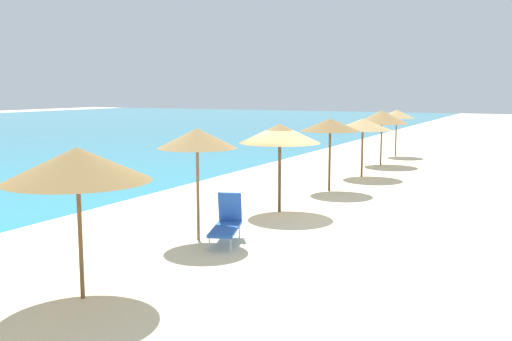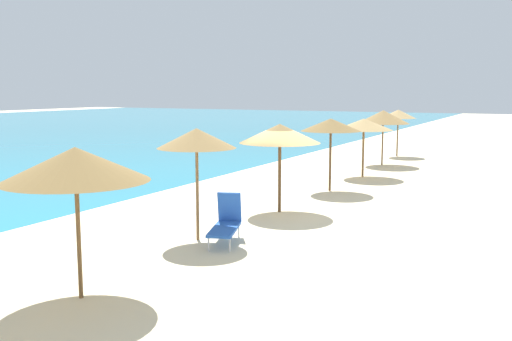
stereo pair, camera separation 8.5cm
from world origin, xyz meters
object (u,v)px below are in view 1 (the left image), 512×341
Objects in this scene: beach_umbrella_4 at (280,134)px; beach_umbrella_6 at (363,124)px; beach_umbrella_2 at (77,165)px; beach_umbrella_8 at (397,114)px; lounge_chair_0 at (227,223)px; beach_umbrella_3 at (197,139)px; beach_umbrella_5 at (330,125)px; beach_umbrella_7 at (382,117)px.

beach_umbrella_6 is (8.17, -0.16, -0.15)m from beach_umbrella_4.
beach_umbrella_8 is (25.01, 0.34, -0.06)m from beach_umbrella_2.
beach_umbrella_6 is at bearing -108.84° from lounge_chair_0.
beach_umbrella_3 is at bearing 180.00° from beach_umbrella_8.
beach_umbrella_6 is (12.13, -0.57, -0.28)m from beach_umbrella_3.
beach_umbrella_5 is 12.42m from beach_umbrella_8.
beach_umbrella_4 is 4.24m from beach_umbrella_5.
beach_umbrella_4 is 16.65m from beach_umbrella_8.
beach_umbrella_3 is at bearing -7.66° from lounge_chair_0.
beach_umbrella_7 is at bearing 0.22° from beach_umbrella_2.
beach_umbrella_5 reaches higher than beach_umbrella_6.
beach_umbrella_5 is 8.24m from beach_umbrella_7.
beach_umbrella_8 is at bearing 3.56° from beach_umbrella_7.
beach_umbrella_2 is 1.02× the size of beach_umbrella_5.
beach_umbrella_8 is 20.56m from lounge_chair_0.
beach_umbrella_2 reaches higher than beach_umbrella_7.
beach_umbrella_2 is 1.09× the size of beach_umbrella_6.
beach_umbrella_6 is at bearing -2.68° from beach_umbrella_3.
beach_umbrella_4 is at bearing -104.89° from lounge_chair_0.
beach_umbrella_7 is 4.18m from beach_umbrella_8.
beach_umbrella_3 is 1.04× the size of beach_umbrella_5.
beach_umbrella_8 is at bearing 0.77° from beach_umbrella_2.
lounge_chair_0 is at bearing -179.28° from beach_umbrella_6.
beach_umbrella_6 is at bearing -176.18° from beach_umbrella_8.
beach_umbrella_3 is at bearing 179.09° from beach_umbrella_7.
lounge_chair_0 is (-20.46, -0.72, -1.87)m from beach_umbrella_8.
beach_umbrella_8 is at bearing -0.00° from beach_umbrella_3.
beach_umbrella_3 is 2.18m from lounge_chair_0.
beach_umbrella_8 reaches higher than lounge_chair_0.
beach_umbrella_3 reaches higher than beach_umbrella_7.
beach_umbrella_7 is at bearing 1.67° from beach_umbrella_5.
beach_umbrella_8 is at bearing 3.82° from beach_umbrella_6.
lounge_chair_0 is at bearing -178.39° from beach_umbrella_7.
beach_umbrella_7 is (20.84, 0.08, -0.04)m from beach_umbrella_2.
beach_umbrella_2 is at bearing -179.23° from beach_umbrella_8.
beach_umbrella_4 is (8.37, -0.07, -0.02)m from beach_umbrella_2.
beach_umbrella_2 is 1.58× the size of lounge_chair_0.
beach_umbrella_2 is 1.05× the size of beach_umbrella_8.
beach_umbrella_3 is at bearing 176.51° from beach_umbrella_5.
beach_umbrella_8 is (20.61, -0.00, -0.17)m from beach_umbrella_3.
beach_umbrella_3 is (4.40, 0.34, 0.11)m from beach_umbrella_2.
beach_umbrella_2 is 20.84m from beach_umbrella_7.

